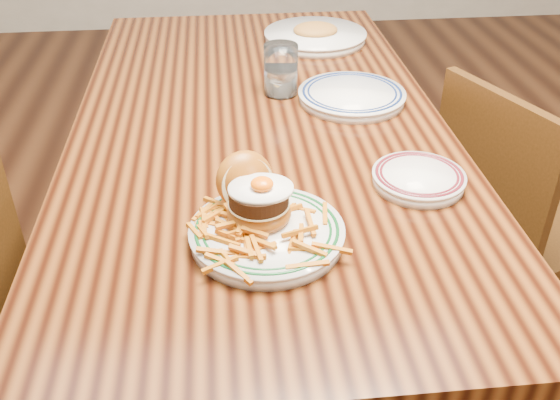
{
  "coord_description": "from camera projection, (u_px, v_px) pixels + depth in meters",
  "views": [
    {
      "loc": [
        -0.09,
        -1.3,
        1.4
      ],
      "look_at": [
        0.0,
        -0.42,
        0.81
      ],
      "focal_mm": 40.0,
      "sensor_mm": 36.0,
      "label": 1
    }
  ],
  "objects": [
    {
      "name": "rear_plate",
      "position": [
        352.0,
        95.0,
        1.52
      ],
      "size": [
        0.26,
        0.26,
        0.03
      ],
      "rotation": [
        0.0,
        0.0,
        -0.33
      ],
      "color": "silver",
      "rests_on": "table"
    },
    {
      "name": "table",
      "position": [
        260.0,
        153.0,
        1.49
      ],
      "size": [
        0.85,
        1.6,
        0.75
      ],
      "color": "black",
      "rests_on": "floor"
    },
    {
      "name": "main_plate",
      "position": [
        263.0,
        219.0,
        1.05
      ],
      "size": [
        0.26,
        0.28,
        0.13
      ],
      "rotation": [
        0.0,
        0.0,
        0.33
      ],
      "color": "silver",
      "rests_on": "table"
    },
    {
      "name": "floor",
      "position": [
        264.0,
        346.0,
        1.86
      ],
      "size": [
        6.0,
        6.0,
        0.0
      ],
      "primitive_type": "plane",
      "color": "black",
      "rests_on": "ground"
    },
    {
      "name": "chair_right",
      "position": [
        509.0,
        220.0,
        1.65
      ],
      "size": [
        0.5,
        0.5,
        0.82
      ],
      "rotation": [
        0.0,
        0.0,
        3.52
      ],
      "color": "#3E220C",
      "rests_on": "floor"
    },
    {
      "name": "side_plate",
      "position": [
        419.0,
        178.0,
        1.2
      ],
      "size": [
        0.18,
        0.18,
        0.03
      ],
      "rotation": [
        0.0,
        0.0,
        0.25
      ],
      "color": "silver",
      "rests_on": "table"
    },
    {
      "name": "far_plate",
      "position": [
        315.0,
        35.0,
        1.87
      ],
      "size": [
        0.31,
        0.31,
        0.06
      ],
      "rotation": [
        0.0,
        0.0,
        -0.23
      ],
      "color": "silver",
      "rests_on": "table"
    },
    {
      "name": "water_glass",
      "position": [
        281.0,
        73.0,
        1.53
      ],
      "size": [
        0.08,
        0.08,
        0.13
      ],
      "color": "white",
      "rests_on": "table"
    }
  ]
}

